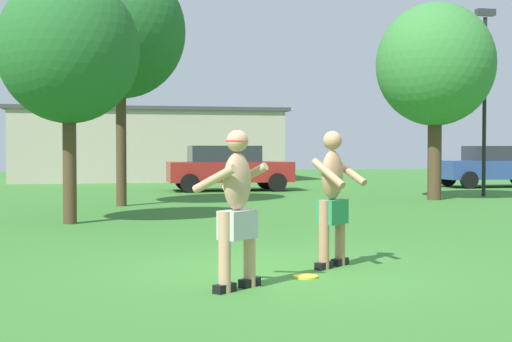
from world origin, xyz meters
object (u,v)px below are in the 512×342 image
tree_right_field (121,32)px  tree_behind_players (69,50)px  player_in_gray (237,202)px  player_near (333,195)px  car_blue_far_end (496,166)px  tree_left_field (435,65)px  frisbee (306,277)px  car_red_near_post (228,167)px  lamp_post (485,82)px

tree_right_field → tree_behind_players: size_ratio=1.27×
player_in_gray → tree_right_field: size_ratio=0.27×
tree_right_field → player_near: bearing=-76.9°
player_in_gray → car_blue_far_end: size_ratio=0.39×
tree_left_field → tree_behind_players: 11.03m
frisbee → player_in_gray: bearing=-150.5°
frisbee → car_blue_far_end: size_ratio=0.07×
frisbee → car_blue_far_end: bearing=53.8°
car_red_near_post → tree_left_field: 8.16m
car_red_near_post → tree_right_field: bearing=-122.5°
player_in_gray → frisbee: bearing=29.5°
car_red_near_post → tree_left_field: size_ratio=0.76×
tree_left_field → tree_behind_players: tree_left_field is taller
tree_right_field → tree_behind_players: (-1.09, -4.20, -1.06)m
frisbee → tree_behind_players: 8.00m
player_in_gray → frisbee: 1.38m
car_red_near_post → tree_right_field: 7.99m
lamp_post → tree_behind_players: bearing=-154.9°
player_in_gray → car_blue_far_end: 22.09m
tree_left_field → frisbee: bearing=-122.2°
car_blue_far_end → lamp_post: bearing=-124.2°
player_in_gray → car_blue_far_end: bearing=52.7°
tree_left_field → tree_right_field: size_ratio=0.91×
frisbee → car_red_near_post: bearing=83.3°
player_in_gray → player_near: bearing=38.5°
car_red_near_post → tree_right_field: tree_right_field is taller
player_in_gray → car_red_near_post: player_in_gray is taller
tree_left_field → tree_behind_players: size_ratio=1.17×
tree_left_field → tree_behind_players: bearing=-155.3°
car_red_near_post → car_blue_far_end: bearing=1.3°
frisbee → tree_right_field: 11.85m
player_in_gray → tree_right_field: (-0.94, 11.33, 3.54)m
player_near → tree_right_field: bearing=103.1°
car_blue_far_end → tree_right_field: (-14.32, -6.24, 3.65)m
tree_left_field → player_in_gray: bearing=-124.2°
player_near → car_blue_far_end: (11.95, 16.44, -0.08)m
frisbee → tree_behind_players: size_ratio=0.06×
player_in_gray → frisbee: (0.90, 0.51, -0.92)m
car_red_near_post → tree_behind_players: size_ratio=0.88×
frisbee → tree_left_field: (7.08, 11.24, 3.87)m
player_near → frisbee: player_near is taller
frisbee → car_red_near_post: car_red_near_post is taller
tree_left_field → tree_right_field: bearing=-177.3°
lamp_post → player_in_gray: bearing=-128.4°
lamp_post → tree_behind_players: size_ratio=1.19×
frisbee → car_blue_far_end: (12.48, 17.06, 0.81)m
player_in_gray → tree_behind_players: (-2.03, 7.13, 2.48)m
player_near → tree_left_field: size_ratio=0.30×
car_red_near_post → car_blue_far_end: same height
car_red_near_post → tree_right_field: size_ratio=0.69×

